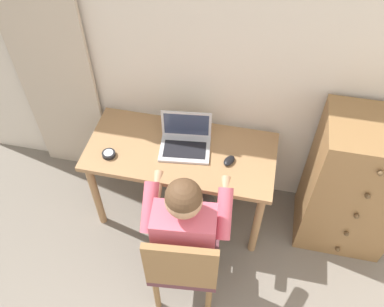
{
  "coord_description": "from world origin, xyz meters",
  "views": [
    {
      "loc": [
        -0.04,
        0.03,
        2.81
      ],
      "look_at": [
        -0.4,
        1.73,
        0.82
      ],
      "focal_mm": 38.24,
      "sensor_mm": 36.0,
      "label": 1
    }
  ],
  "objects": [
    {
      "name": "dresser",
      "position": [
        0.7,
        1.9,
        0.56
      ],
      "size": [
        0.62,
        0.51,
        1.12
      ],
      "color": "olive",
      "rests_on": "ground_plane"
    },
    {
      "name": "wall_back",
      "position": [
        0.0,
        2.2,
        1.25
      ],
      "size": [
        4.8,
        0.05,
        2.5
      ],
      "primitive_type": "cube",
      "color": "beige",
      "rests_on": "ground_plane"
    },
    {
      "name": "desk_clock",
      "position": [
        -0.96,
        1.68,
        0.73
      ],
      "size": [
        0.09,
        0.09,
        0.03
      ],
      "color": "black",
      "rests_on": "desk"
    },
    {
      "name": "computer_mouse",
      "position": [
        -0.16,
        1.79,
        0.73
      ],
      "size": [
        0.09,
        0.12,
        0.03
      ],
      "primitive_type": "ellipsoid",
      "rotation": [
        0.0,
        0.0,
        -0.41
      ],
      "color": "black",
      "rests_on": "desk"
    },
    {
      "name": "chair",
      "position": [
        -0.33,
        1.13,
        0.48
      ],
      "size": [
        0.46,
        0.44,
        0.87
      ],
      "color": "brown",
      "rests_on": "ground_plane"
    },
    {
      "name": "laptop",
      "position": [
        -0.48,
        1.88,
        0.77
      ],
      "size": [
        0.37,
        0.29,
        0.24
      ],
      "color": "#B7BABF",
      "rests_on": "desk"
    },
    {
      "name": "desk",
      "position": [
        -0.5,
        1.83,
        0.61
      ],
      "size": [
        1.3,
        0.6,
        0.72
      ],
      "color": "#9E754C",
      "rests_on": "ground_plane"
    },
    {
      "name": "curtain_panel",
      "position": [
        -1.49,
        2.13,
        1.15
      ],
      "size": [
        0.59,
        0.03,
        2.29
      ],
      "primitive_type": "cube",
      "color": "#BCAD99",
      "rests_on": "ground_plane"
    },
    {
      "name": "person_seated",
      "position": [
        -0.34,
        1.31,
        0.67
      ],
      "size": [
        0.57,
        0.61,
        1.19
      ],
      "color": "#4C4C4C",
      "rests_on": "ground_plane"
    }
  ]
}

